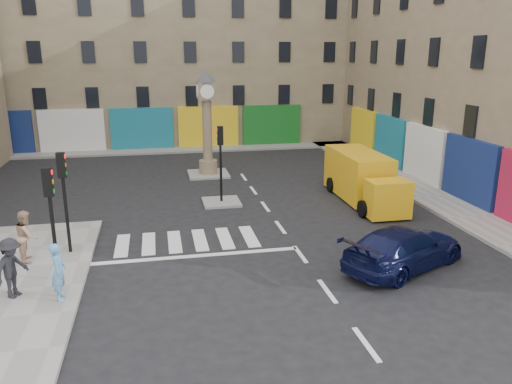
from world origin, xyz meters
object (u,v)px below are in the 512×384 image
object	(u,v)px
pedestrian_dark	(12,268)
navy_sedan	(404,248)
traffic_light_left_near	(51,206)
traffic_light_left_far	(64,187)
pedestrian_tan	(27,236)
pedestrian_blue	(59,271)
traffic_light_island	(220,152)
clock_pillar	(207,116)
yellow_van	(363,178)

from	to	relation	value
pedestrian_dark	navy_sedan	bearing A→B (deg)	-62.42
pedestrian_dark	traffic_light_left_near	bearing A→B (deg)	-21.59
traffic_light_left_far	pedestrian_tan	distance (m)	2.10
pedestrian_blue	pedestrian_dark	size ratio (longest dim) A/B	0.95
navy_sedan	pedestrian_blue	xyz separation A→B (m)	(-11.17, -0.37, 0.30)
traffic_light_left_far	traffic_light_island	bearing A→B (deg)	40.60
traffic_light_island	navy_sedan	size ratio (longest dim) A/B	0.74
traffic_light_left_near	clock_pillar	bearing A→B (deg)	65.45
traffic_light_island	yellow_van	world-z (taller)	traffic_light_island
clock_pillar	pedestrian_tan	xyz separation A→B (m)	(-7.60, -11.90, -2.49)
traffic_light_left_near	traffic_light_island	xyz separation A→B (m)	(6.30, 7.80, -0.03)
traffic_light_left_near	pedestrian_dark	size ratio (longest dim) A/B	2.01
traffic_light_island	yellow_van	bearing A→B (deg)	-7.56
yellow_van	pedestrian_blue	world-z (taller)	yellow_van
traffic_light_left_far	pedestrian_dark	xyz separation A→B (m)	(-1.09, -3.33, -1.55)
yellow_van	pedestrian_dark	xyz separation A→B (m)	(-14.36, -7.81, -0.10)
traffic_light_left_near	traffic_light_island	distance (m)	10.03
traffic_light_left_far	pedestrian_dark	size ratio (longest dim) A/B	2.01
navy_sedan	pedestrian_blue	distance (m)	11.18
pedestrian_dark	clock_pillar	bearing A→B (deg)	1.20
traffic_light_left_far	pedestrian_tan	world-z (taller)	traffic_light_left_far
traffic_light_island	traffic_light_left_near	bearing A→B (deg)	-128.93
clock_pillar	navy_sedan	world-z (taller)	clock_pillar
traffic_light_left_far	pedestrian_dark	world-z (taller)	traffic_light_left_far
clock_pillar	pedestrian_tan	bearing A→B (deg)	-122.55
pedestrian_tan	traffic_light_left_far	bearing A→B (deg)	-76.32
navy_sedan	yellow_van	bearing A→B (deg)	-39.72
traffic_light_left_near	navy_sedan	distance (m)	11.67
navy_sedan	pedestrian_dark	size ratio (longest dim) A/B	2.71
pedestrian_blue	clock_pillar	bearing A→B (deg)	-22.19
traffic_light_left_far	pedestrian_tan	bearing A→B (deg)	-158.60
traffic_light_island	yellow_van	distance (m)	7.17
clock_pillar	pedestrian_tan	size ratio (longest dim) A/B	3.37
pedestrian_blue	pedestrian_tan	distance (m)	3.62
clock_pillar	traffic_light_left_near	bearing A→B (deg)	-114.55
traffic_light_left_far	yellow_van	xyz separation A→B (m)	(13.27, 4.48, -1.45)
pedestrian_tan	traffic_light_left_near	bearing A→B (deg)	-153.21
traffic_light_left_near	pedestrian_tan	distance (m)	2.78
yellow_van	pedestrian_blue	bearing A→B (deg)	-147.25
traffic_light_left_near	traffic_light_left_far	distance (m)	2.40
navy_sedan	clock_pillar	bearing A→B (deg)	-7.55
clock_pillar	pedestrian_dark	world-z (taller)	clock_pillar
traffic_light_left_far	traffic_light_island	size ratio (longest dim) A/B	1.00
traffic_light_left_far	traffic_light_island	xyz separation A→B (m)	(6.30, 5.40, -0.03)
yellow_van	traffic_light_island	bearing A→B (deg)	172.81
traffic_light_left_near	clock_pillar	distance (m)	15.19
traffic_light_island	pedestrian_dark	xyz separation A→B (m)	(-7.39, -8.73, -1.52)
yellow_van	pedestrian_dark	size ratio (longest dim) A/B	3.52
clock_pillar	pedestrian_dark	size ratio (longest dim) A/B	3.31
clock_pillar	pedestrian_blue	distance (m)	16.49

